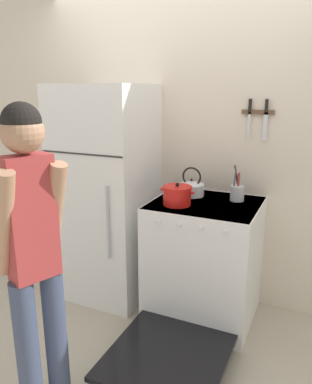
{
  "coord_description": "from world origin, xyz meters",
  "views": [
    {
      "loc": [
        1.07,
        -2.92,
        1.75
      ],
      "look_at": [
        -0.04,
        -0.5,
        1.01
      ],
      "focal_mm": 35.0,
      "sensor_mm": 36.0,
      "label": 1
    }
  ],
  "objects_px": {
    "dutch_oven_pot": "(177,195)",
    "person": "(34,251)",
    "tea_kettle": "(192,188)",
    "stove_range": "(202,262)",
    "utensil_jar": "(237,192)",
    "refrigerator": "(107,194)"
  },
  "relations": [
    {
      "from": "stove_range",
      "to": "person",
      "type": "relative_size",
      "value": 0.85
    },
    {
      "from": "refrigerator",
      "to": "person",
      "type": "distance_m",
      "value": 1.33
    },
    {
      "from": "person",
      "to": "dutch_oven_pot",
      "type": "bearing_deg",
      "value": 5.54
    },
    {
      "from": "tea_kettle",
      "to": "dutch_oven_pot",
      "type": "bearing_deg",
      "value": -92.87
    },
    {
      "from": "utensil_jar",
      "to": "dutch_oven_pot",
      "type": "bearing_deg",
      "value": -142.63
    },
    {
      "from": "dutch_oven_pot",
      "to": "person",
      "type": "bearing_deg",
      "value": -106.19
    },
    {
      "from": "utensil_jar",
      "to": "person",
      "type": "bearing_deg",
      "value": -116.41
    },
    {
      "from": "refrigerator",
      "to": "tea_kettle",
      "type": "bearing_deg",
      "value": 9.93
    },
    {
      "from": "stove_range",
      "to": "utensil_jar",
      "type": "distance_m",
      "value": 0.6
    },
    {
      "from": "tea_kettle",
      "to": "refrigerator",
      "type": "bearing_deg",
      "value": -170.07
    },
    {
      "from": "utensil_jar",
      "to": "person",
      "type": "height_order",
      "value": "person"
    },
    {
      "from": "refrigerator",
      "to": "stove_range",
      "type": "height_order",
      "value": "refrigerator"
    },
    {
      "from": "dutch_oven_pot",
      "to": "person",
      "type": "distance_m",
      "value": 1.17
    },
    {
      "from": "stove_range",
      "to": "dutch_oven_pot",
      "type": "height_order",
      "value": "dutch_oven_pot"
    },
    {
      "from": "refrigerator",
      "to": "tea_kettle",
      "type": "relative_size",
      "value": 7.12
    },
    {
      "from": "stove_range",
      "to": "dutch_oven_pot",
      "type": "xyz_separation_m",
      "value": [
        -0.18,
        -0.1,
        0.54
      ]
    },
    {
      "from": "dutch_oven_pot",
      "to": "person",
      "type": "xyz_separation_m",
      "value": [
        -0.33,
        -1.12,
        -0.04
      ]
    },
    {
      "from": "dutch_oven_pot",
      "to": "tea_kettle",
      "type": "distance_m",
      "value": 0.28
    },
    {
      "from": "tea_kettle",
      "to": "utensil_jar",
      "type": "xyz_separation_m",
      "value": [
        0.36,
        0.01,
        0.0
      ]
    },
    {
      "from": "refrigerator",
      "to": "stove_range",
      "type": "distance_m",
      "value": 0.98
    },
    {
      "from": "refrigerator",
      "to": "dutch_oven_pot",
      "type": "distance_m",
      "value": 0.72
    },
    {
      "from": "stove_range",
      "to": "dutch_oven_pot",
      "type": "bearing_deg",
      "value": -150.43
    }
  ]
}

